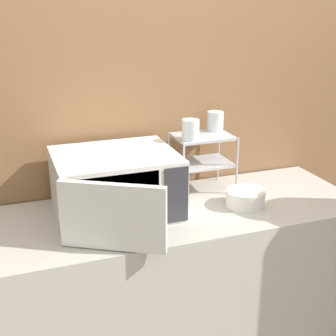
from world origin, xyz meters
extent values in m
cube|color=olive|center=(0.00, 0.68, 1.30)|extent=(8.00, 0.06, 2.60)
cube|color=#B7B2A8|center=(0.00, 0.32, 0.46)|extent=(1.84, 0.64, 0.91)
cube|color=silver|center=(-0.23, 0.39, 1.05)|extent=(0.53, 0.43, 0.28)
cube|color=#B7B2A8|center=(-0.29, 0.18, 1.05)|extent=(0.38, 0.01, 0.24)
cube|color=#333338|center=(-0.02, 0.17, 1.05)|extent=(0.11, 0.01, 0.25)
cube|color=silver|center=(-0.32, 0.05, 1.05)|extent=(0.37, 0.23, 0.27)
cylinder|color=#B2B2B7|center=(0.10, 0.40, 1.06)|extent=(0.01, 0.01, 0.29)
cylinder|color=#B2B2B7|center=(0.38, 0.40, 1.06)|extent=(0.01, 0.01, 0.29)
cylinder|color=#B2B2B7|center=(0.10, 0.61, 1.06)|extent=(0.01, 0.01, 0.29)
cylinder|color=#B2B2B7|center=(0.38, 0.61, 1.06)|extent=(0.01, 0.01, 0.29)
cube|color=#B2B2B7|center=(0.24, 0.50, 1.06)|extent=(0.28, 0.21, 0.01)
cube|color=#B2B2B7|center=(0.24, 0.50, 1.20)|extent=(0.28, 0.21, 0.01)
cylinder|color=silver|center=(0.16, 0.45, 1.25)|extent=(0.08, 0.08, 0.10)
cylinder|color=silver|center=(0.34, 0.56, 1.25)|extent=(0.08, 0.08, 0.10)
cylinder|color=silver|center=(0.36, 0.25, 0.92)|extent=(0.10, 0.10, 0.01)
cylinder|color=silver|center=(0.36, 0.25, 0.95)|extent=(0.18, 0.18, 0.08)
camera|label=1|loc=(-0.67, -1.52, 1.82)|focal=50.00mm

